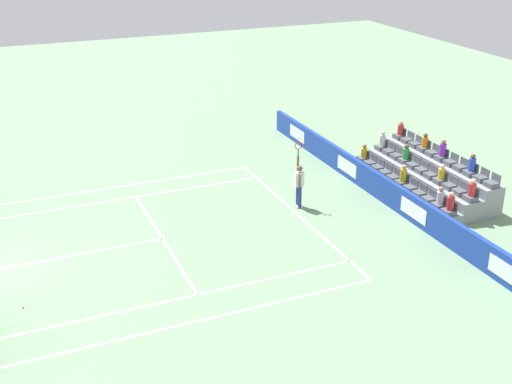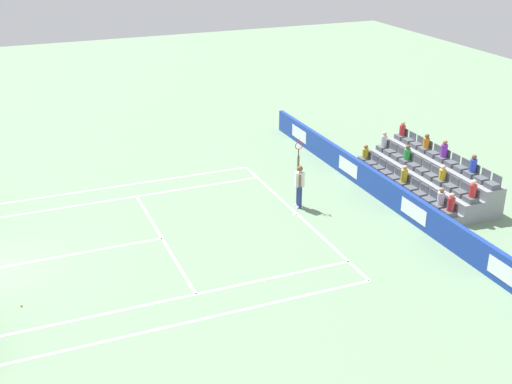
% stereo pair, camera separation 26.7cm
% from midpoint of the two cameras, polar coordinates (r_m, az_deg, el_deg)
% --- Properties ---
extents(line_baseline, '(10.97, 0.10, 0.01)m').
position_cam_midpoint_polar(line_baseline, '(26.29, 3.83, -1.89)').
color(line_baseline, white).
rests_on(line_baseline, ground).
extents(line_service, '(8.23, 0.10, 0.01)m').
position_cam_midpoint_polar(line_service, '(24.59, -7.78, -3.96)').
color(line_service, white).
rests_on(line_service, ground).
extents(line_centre_service, '(0.10, 6.40, 0.01)m').
position_cam_midpoint_polar(line_centre_service, '(24.13, -15.16, -5.20)').
color(line_centre_service, white).
rests_on(line_centre_service, ground).
extents(line_singles_sideline_left, '(0.10, 11.89, 0.01)m').
position_cam_midpoint_polar(line_singles_sideline_left, '(28.14, -10.87, -0.51)').
color(line_singles_sideline_left, white).
rests_on(line_singles_sideline_left, ground).
extents(line_singles_sideline_right, '(0.10, 11.89, 0.01)m').
position_cam_midpoint_polar(line_singles_sideline_right, '(21.03, -6.03, -8.99)').
color(line_singles_sideline_right, white).
rests_on(line_singles_sideline_right, ground).
extents(line_doubles_sideline_left, '(0.10, 11.89, 0.01)m').
position_cam_midpoint_polar(line_doubles_sideline_left, '(29.38, -11.44, 0.50)').
color(line_doubles_sideline_left, white).
rests_on(line_doubles_sideline_left, ground).
extents(line_doubles_sideline_right, '(0.10, 11.89, 0.01)m').
position_cam_midpoint_polar(line_doubles_sideline_right, '(19.93, -4.87, -10.97)').
color(line_doubles_sideline_right, white).
rests_on(line_doubles_sideline_right, ground).
extents(line_centre_mark, '(0.10, 0.20, 0.01)m').
position_cam_midpoint_polar(line_centre_mark, '(26.25, 3.64, -1.93)').
color(line_centre_mark, white).
rests_on(line_centre_mark, ground).
extents(sponsor_barrier, '(20.02, 0.22, 1.08)m').
position_cam_midpoint_polar(sponsor_barrier, '(27.83, 10.93, 0.41)').
color(sponsor_barrier, '#193899').
rests_on(sponsor_barrier, ground).
extents(tennis_player, '(0.52, 0.39, 2.85)m').
position_cam_midpoint_polar(tennis_player, '(26.53, 4.03, 0.68)').
color(tennis_player, navy).
rests_on(tennis_player, ground).
extents(stadium_stand, '(6.82, 2.85, 2.20)m').
position_cam_midpoint_polar(stadium_stand, '(29.09, 14.77, 1.11)').
color(stadium_stand, gray).
rests_on(stadium_stand, ground).
extents(loose_tennis_ball, '(0.07, 0.07, 0.07)m').
position_cam_midpoint_polar(loose_tennis_ball, '(21.64, -19.22, -9.21)').
color(loose_tennis_ball, '#D1E533').
rests_on(loose_tennis_ball, ground).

